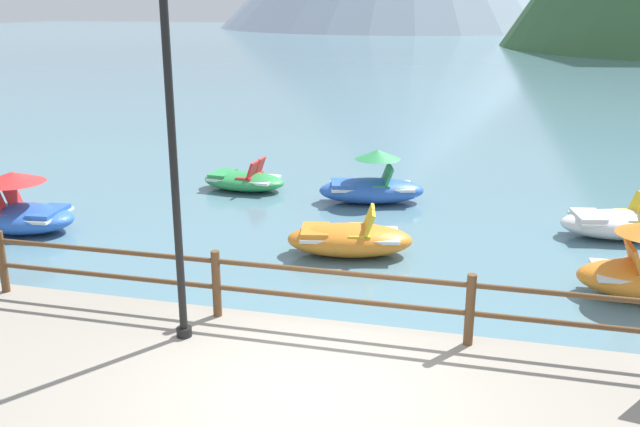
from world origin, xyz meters
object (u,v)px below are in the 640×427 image
lamp_post (171,125)px  pedal_boat_3 (244,180)px  pedal_boat_2 (349,239)px  pedal_boat_4 (620,223)px  pedal_boat_6 (21,211)px  pedal_boat_5 (372,186)px

lamp_post → pedal_boat_3: (-2.34, 8.52, -2.93)m
lamp_post → pedal_boat_3: 9.31m
pedal_boat_3 → lamp_post: bearing=-74.7°
pedal_boat_2 → pedal_boat_4: pedal_boat_2 is taller
lamp_post → pedal_boat_2: lamp_post is taller
lamp_post → pedal_boat_6: (-5.61, 4.26, -2.74)m
lamp_post → pedal_boat_2: size_ratio=1.85×
pedal_boat_6 → pedal_boat_4: bearing=12.5°
pedal_boat_2 → pedal_boat_3: 5.31m
lamp_post → pedal_boat_6: 7.56m
pedal_boat_2 → pedal_boat_5: bearing=93.5°
pedal_boat_2 → pedal_boat_5: pedal_boat_5 is taller
lamp_post → pedal_boat_3: size_ratio=2.13×
lamp_post → pedal_boat_5: size_ratio=1.74×
lamp_post → pedal_boat_5: 8.68m
lamp_post → pedal_boat_4: bearing=47.6°
pedal_boat_2 → pedal_boat_6: 6.84m
lamp_post → pedal_boat_4: (6.30, 6.90, -2.88)m
pedal_boat_3 → pedal_boat_4: size_ratio=0.85×
pedal_boat_6 → pedal_boat_2: bearing=2.6°
pedal_boat_6 → pedal_boat_3: bearing=52.5°
lamp_post → pedal_boat_4: size_ratio=1.81×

